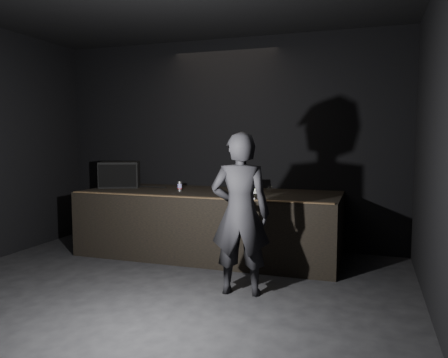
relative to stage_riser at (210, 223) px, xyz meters
The scene contains 11 objects.
ground 2.78m from the stage_riser, 90.00° to the right, with size 7.00×7.00×0.00m, color black.
room_walls 3.13m from the stage_riser, 90.00° to the right, with size 6.10×7.10×3.52m.
stage_riser is the anchor object (origin of this frame).
riser_lip 0.87m from the stage_riser, 90.00° to the right, with size 3.92×0.10×0.01m, color brown.
stage_monitor 1.82m from the stage_riser, behind, with size 0.78×0.69×0.43m.
cable 1.47m from the stage_riser, 169.39° to the left, with size 0.02×0.02×0.99m, color black.
laptop 0.87m from the stage_riser, 11.81° to the left, with size 0.37×0.36×0.20m.
beer_can 0.75m from the stage_riser, 166.80° to the right, with size 0.07×0.07×0.16m.
plastic_cup 1.09m from the stage_riser, 15.42° to the left, with size 0.08×0.08×0.10m, color white.
wii_remote 1.18m from the stage_riser, 37.74° to the right, with size 0.04×0.17×0.03m, color white.
person 1.84m from the stage_riser, 57.94° to the right, with size 0.70×0.46×1.91m, color black.
Camera 1 is at (2.36, -3.61, 1.83)m, focal length 35.00 mm.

